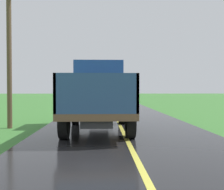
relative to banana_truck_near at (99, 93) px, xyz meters
name	(u,v)px	position (x,y,z in m)	size (l,w,h in m)	color
banana_truck_near	(99,93)	(0.00, 0.00, 0.00)	(2.38, 5.82, 2.80)	#2D2D30
utility_pole_roadside	(9,45)	(-3.75, 0.28, 2.05)	(2.19, 0.20, 6.42)	brown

